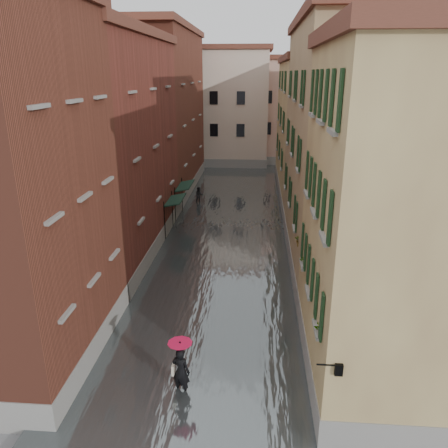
% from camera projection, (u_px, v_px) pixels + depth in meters
% --- Properties ---
extents(ground, '(120.00, 120.00, 0.00)m').
position_uv_depth(ground, '(207.00, 333.00, 18.87)').
color(ground, '#5C5C5F').
rests_on(ground, ground).
extents(floodwater, '(10.00, 60.00, 0.20)m').
position_uv_depth(floodwater, '(228.00, 229.00, 31.07)').
color(floodwater, '#515859').
rests_on(floodwater, ground).
extents(building_left_near, '(6.00, 8.00, 13.00)m').
position_uv_depth(building_left_near, '(1.00, 197.00, 15.36)').
color(building_left_near, brown).
rests_on(building_left_near, ground).
extents(building_left_mid, '(6.00, 14.00, 12.50)m').
position_uv_depth(building_left_mid, '(105.00, 151.00, 25.80)').
color(building_left_mid, maroon).
rests_on(building_left_mid, ground).
extents(building_left_far, '(6.00, 16.00, 14.00)m').
position_uv_depth(building_left_far, '(160.00, 115.00, 39.67)').
color(building_left_far, brown).
rests_on(building_left_far, ground).
extents(building_right_near, '(6.00, 8.00, 11.50)m').
position_uv_depth(building_right_near, '(406.00, 227.00, 14.58)').
color(building_right_near, '#92744B').
rests_on(building_right_near, ground).
extents(building_right_mid, '(6.00, 14.00, 13.00)m').
position_uv_depth(building_right_mid, '(346.00, 150.00, 24.69)').
color(building_right_mid, '#9E845F').
rests_on(building_right_mid, ground).
extents(building_right_far, '(6.00, 16.00, 11.50)m').
position_uv_depth(building_right_far, '(314.00, 130.00, 39.06)').
color(building_right_far, '#92744B').
rests_on(building_right_far, ground).
extents(building_end_cream, '(12.00, 9.00, 13.00)m').
position_uv_depth(building_end_cream, '(218.00, 109.00, 52.73)').
color(building_end_cream, beige).
rests_on(building_end_cream, ground).
extents(building_end_pink, '(10.00, 9.00, 12.00)m').
position_uv_depth(building_end_pink, '(291.00, 112.00, 54.11)').
color(building_end_pink, tan).
rests_on(building_end_pink, ground).
extents(awning_near, '(1.09, 2.72, 2.80)m').
position_uv_depth(awning_near, '(175.00, 201.00, 29.34)').
color(awning_near, '#142E21').
rests_on(awning_near, ground).
extents(awning_far, '(1.09, 3.11, 2.80)m').
position_uv_depth(awning_far, '(184.00, 187.00, 33.00)').
color(awning_far, '#142E21').
rests_on(awning_far, ground).
extents(wall_lantern, '(0.71, 0.22, 0.35)m').
position_uv_depth(wall_lantern, '(338.00, 368.00, 11.91)').
color(wall_lantern, black).
rests_on(wall_lantern, ground).
extents(window_planters, '(0.59, 8.41, 0.84)m').
position_uv_depth(window_planters, '(309.00, 264.00, 17.14)').
color(window_planters, brown).
rests_on(window_planters, ground).
extents(pedestrian_main, '(0.85, 0.85, 2.06)m').
position_uv_depth(pedestrian_main, '(181.00, 365.00, 14.93)').
color(pedestrian_main, black).
rests_on(pedestrian_main, ground).
extents(pedestrian_far, '(0.82, 0.71, 1.45)m').
position_uv_depth(pedestrian_far, '(199.00, 195.00, 37.19)').
color(pedestrian_far, black).
rests_on(pedestrian_far, ground).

